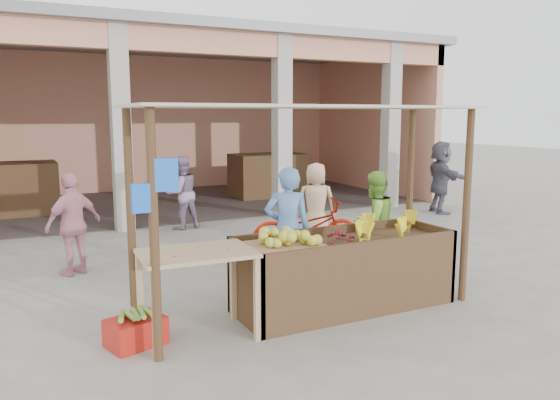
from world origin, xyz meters
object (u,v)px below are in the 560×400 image
red_crate (136,332)px  motorcycle (306,227)px  vendor_green (374,220)px  side_table (197,265)px  vendor_blue (288,225)px  fruit_stall (344,274)px

red_crate → motorcycle: 3.97m
red_crate → vendor_green: 3.86m
side_table → vendor_blue: bearing=34.1°
red_crate → vendor_blue: 2.42m
vendor_green → motorcycle: vendor_green is taller
side_table → vendor_green: vendor_green is taller
red_crate → vendor_blue: size_ratio=0.31×
side_table → vendor_blue: vendor_blue is taller
red_crate → fruit_stall: bearing=-16.8°
vendor_blue → side_table: bearing=55.8°
red_crate → vendor_blue: (2.14, 0.85, 0.73)m
fruit_stall → motorcycle: bearing=71.6°
fruit_stall → vendor_green: bearing=41.3°
fruit_stall → motorcycle: motorcycle is taller
red_crate → vendor_blue: bearing=4.8°
vendor_green → motorcycle: size_ratio=0.84×
fruit_stall → red_crate: bearing=-179.8°
fruit_stall → motorcycle: (0.76, 2.28, 0.09)m
vendor_green → motorcycle: bearing=-75.5°
fruit_stall → side_table: bearing=-176.6°
vendor_green → red_crate: bearing=11.1°
red_crate → vendor_green: size_ratio=0.34×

